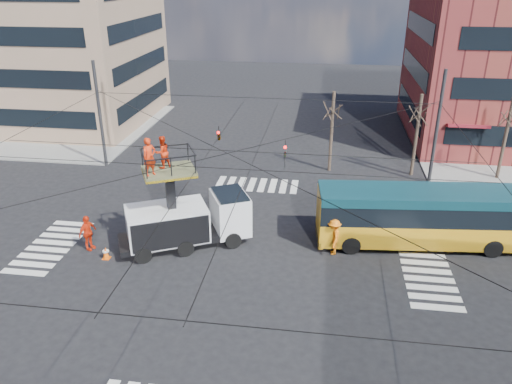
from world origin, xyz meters
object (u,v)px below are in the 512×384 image
(traffic_cone, at_px, (106,253))
(worker_ground, at_px, (88,233))
(city_bus, at_px, (424,216))
(flagger, at_px, (334,236))
(utility_truck, at_px, (187,210))

(traffic_cone, bearing_deg, worker_ground, 148.68)
(traffic_cone, xyz_separation_m, worker_ground, (-1.28, 0.78, 0.66))
(city_bus, height_order, flagger, city_bus)
(worker_ground, height_order, flagger, flagger)
(traffic_cone, bearing_deg, city_bus, 13.32)
(utility_truck, distance_m, traffic_cone, 4.73)
(utility_truck, bearing_deg, flagger, -25.53)
(utility_truck, xyz_separation_m, traffic_cone, (-3.88, -2.10, -1.72))
(city_bus, xyz_separation_m, flagger, (-4.79, -1.71, -0.70))
(city_bus, distance_m, traffic_cone, 17.04)
(utility_truck, height_order, city_bus, utility_truck)
(traffic_cone, bearing_deg, utility_truck, 28.38)
(city_bus, bearing_deg, worker_ground, -175.63)
(city_bus, relative_size, flagger, 5.66)
(traffic_cone, distance_m, worker_ground, 1.64)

